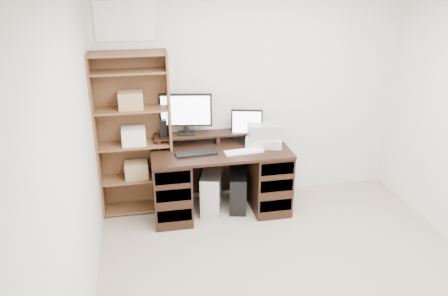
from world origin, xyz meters
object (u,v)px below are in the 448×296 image
object	(u,v)px
monitor_wide	(186,112)
bookshelf	(134,134)
desk	(220,179)
printer	(264,141)
tower_black	(238,191)
tower_silver	(212,191)
monitor_small	(247,125)

from	to	relation	value
monitor_wide	bookshelf	xyz separation A→B (m)	(-0.57, -0.03, -0.21)
desk	bookshelf	size ratio (longest dim) A/B	0.83
bookshelf	printer	bearing A→B (deg)	-7.23
desk	tower_black	distance (m)	0.27
desk	monitor_wide	bearing A→B (deg)	144.25
tower_black	bookshelf	xyz separation A→B (m)	(-1.12, 0.20, 0.70)
monitor_wide	tower_silver	distance (m)	0.95
monitor_wide	monitor_small	world-z (taller)	monitor_wide
monitor_wide	bookshelf	world-z (taller)	bookshelf
monitor_small	printer	size ratio (longest dim) A/B	0.97
desk	printer	distance (m)	0.65
monitor_wide	printer	xyz separation A→B (m)	(0.84, -0.21, -0.32)
desk	tower_silver	bearing A→B (deg)	167.41
monitor_small	tower_black	distance (m)	0.76
printer	tower_black	bearing A→B (deg)	-158.41
desk	monitor_small	distance (m)	0.68
desk	monitor_small	size ratio (longest dim) A/B	3.92
monitor_small	tower_silver	xyz separation A→B (m)	(-0.43, -0.13, -0.72)
tower_silver	tower_black	bearing A→B (deg)	14.13
desk	tower_black	size ratio (longest dim) A/B	3.24
tower_silver	tower_black	xyz separation A→B (m)	(0.30, -0.01, -0.02)
tower_silver	tower_black	size ratio (longest dim) A/B	1.02
printer	monitor_wide	bearing A→B (deg)	-176.49
monitor_small	monitor_wide	bearing A→B (deg)	-173.10
tower_silver	tower_black	distance (m)	0.31
monitor_small	bookshelf	distance (m)	1.24
tower_silver	tower_black	world-z (taller)	tower_silver
monitor_wide	desk	bearing A→B (deg)	-26.03
desk	tower_silver	world-z (taller)	desk
bookshelf	monitor_wide	bearing A→B (deg)	2.93
desk	bookshelf	bearing A→B (deg)	166.85
printer	tower_silver	distance (m)	0.82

